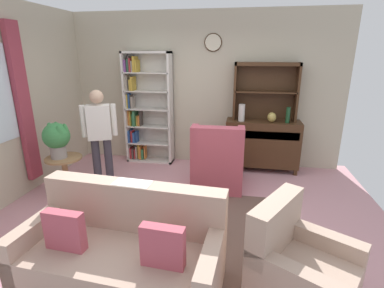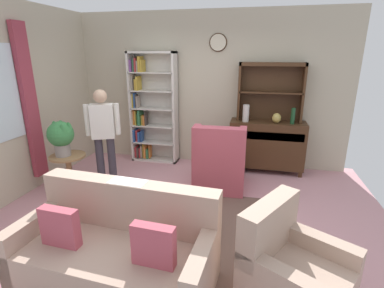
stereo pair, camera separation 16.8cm
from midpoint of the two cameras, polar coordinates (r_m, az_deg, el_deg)
The scene contains 17 objects.
ground_plane at distance 3.98m, azimuth -3.23°, elevation -14.11°, with size 5.40×4.60×0.02m, color #C68C93.
wall_back at distance 5.52m, azimuth 1.70°, elevation 10.55°, with size 5.00×0.09×2.80m.
area_rug at distance 3.69m, azimuth -1.19°, elevation -16.63°, with size 2.34×2.05×0.01m, color brown.
bookshelf at distance 5.68m, azimuth -10.00°, elevation 6.67°, with size 0.90×0.30×2.10m.
sideboard at distance 5.39m, azimuth 12.70°, elevation 0.20°, with size 1.30×0.45×0.92m.
sideboard_hutch at distance 5.29m, azimuth 13.43°, elevation 11.47°, with size 1.10×0.26×1.00m.
vase_tall at distance 5.17m, azimuth 8.81°, elevation 6.10°, with size 0.11×0.11×0.30m, color beige.
vase_round at distance 5.21m, azimuth 14.52°, elevation 5.11°, with size 0.15×0.15×0.17m, color tan.
bottle_wine at distance 5.21m, azimuth 17.44°, elevation 5.45°, with size 0.07×0.07×0.27m, color #194223.
couch_floral at distance 2.93m, azimuth -14.98°, elevation -20.11°, with size 1.85×0.97×0.90m.
armchair_floral at distance 2.84m, azimuth 18.66°, elevation -22.48°, with size 1.05×1.04×0.88m.
wingback_chair at distance 4.59m, azimuth 3.97°, elevation -4.16°, with size 0.80×0.82×1.05m.
plant_stand at distance 4.77m, azimuth -24.53°, elevation -5.02°, with size 0.52×0.52×0.61m.
potted_plant_large at distance 4.62m, azimuth -25.98°, elevation 1.16°, with size 0.38×0.38×0.52m.
person_reading at distance 4.64m, azimuth -18.60°, elevation 2.00°, with size 0.51×0.32×1.56m.
coffee_table at distance 3.54m, azimuth -5.24°, elevation -11.71°, with size 0.80×0.50×0.42m.
book_stack at distance 3.56m, azimuth -5.23°, elevation -9.85°, with size 0.22×0.16×0.05m.
Camera 1 is at (0.73, -3.31, 2.08)m, focal length 27.16 mm.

